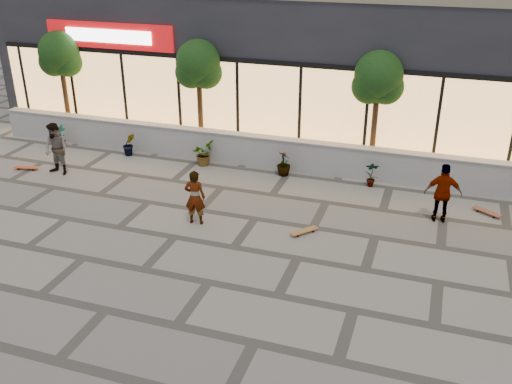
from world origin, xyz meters
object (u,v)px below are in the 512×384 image
(tree_west, at_px, (60,57))
(tree_mideast, at_px, (378,81))
(skater_right_near, at_px, (443,193))
(skateboard_center, at_px, (304,231))
(skateboard_left, at_px, (26,167))
(skater_left, at_px, (56,149))
(skater_center, at_px, (195,197))
(skateboard_right_near, at_px, (487,212))
(tree_midwest, at_px, (198,67))

(tree_west, height_order, tree_mideast, same)
(tree_west, relative_size, skater_right_near, 2.37)
(skateboard_center, bearing_deg, skateboard_left, 122.94)
(skater_left, bearing_deg, skater_center, -7.93)
(skater_left, bearing_deg, skateboard_right_near, 14.93)
(tree_midwest, bearing_deg, skater_center, -68.11)
(tree_mideast, bearing_deg, skateboard_center, -101.85)
(skateboard_left, bearing_deg, skater_right_near, -8.77)
(tree_mideast, distance_m, skateboard_center, 5.73)
(skater_center, xyz_separation_m, skateboard_right_near, (7.46, 3.04, -0.68))
(tree_mideast, relative_size, skateboard_right_near, 4.93)
(tree_mideast, xyz_separation_m, skateboard_right_near, (3.54, -2.13, -2.90))
(skater_center, bearing_deg, skateboard_right_near, -166.74)
(skater_center, distance_m, skateboard_center, 3.01)
(tree_mideast, distance_m, skateboard_left, 11.68)
(skateboard_center, xyz_separation_m, skateboard_right_near, (4.56, 2.70, 0.00))
(skateboard_left, relative_size, skateboard_right_near, 1.06)
(skater_left, distance_m, skateboard_center, 8.63)
(tree_midwest, distance_m, skateboard_left, 6.59)
(skateboard_right_near, bearing_deg, skater_left, -142.73)
(tree_mideast, height_order, skateboard_left, tree_mideast)
(skateboard_center, distance_m, skateboard_right_near, 5.29)
(skater_left, height_order, skateboard_center, skater_left)
(tree_west, distance_m, skateboard_right_near, 15.47)
(skater_left, bearing_deg, tree_mideast, 29.14)
(skateboard_center, relative_size, skateboard_left, 0.88)
(skater_left, distance_m, skater_right_near, 11.81)
(skateboard_left, bearing_deg, tree_midwest, 25.27)
(skater_left, xyz_separation_m, skater_right_near, (11.80, 0.49, -0.02))
(skater_right_near, bearing_deg, skater_left, -3.10)
(tree_midwest, xyz_separation_m, skater_center, (2.08, -5.17, -2.23))
(skateboard_right_near, bearing_deg, skateboard_center, -117.91)
(tree_midwest, relative_size, skater_left, 2.31)
(tree_west, height_order, skateboard_center, tree_west)
(skateboard_center, bearing_deg, tree_midwest, 86.54)
(skater_center, distance_m, skateboard_right_near, 8.09)
(tree_mideast, distance_m, skater_left, 10.33)
(tree_mideast, distance_m, skater_right_near, 4.33)
(tree_mideast, height_order, skater_left, tree_mideast)
(tree_mideast, xyz_separation_m, skateboard_left, (-10.76, -3.52, -2.90))
(skater_center, relative_size, skateboard_left, 1.80)
(tree_midwest, bearing_deg, skateboard_left, -143.54)
(tree_west, distance_m, tree_midwest, 5.50)
(tree_mideast, height_order, skateboard_right_near, tree_mideast)
(skater_left, relative_size, skateboard_center, 2.29)
(tree_midwest, height_order, tree_mideast, same)
(skateboard_center, bearing_deg, tree_mideast, 28.77)
(skateboard_right_near, bearing_deg, tree_midwest, -161.13)
(skater_left, bearing_deg, skateboard_left, -168.17)
(skateboard_left, bearing_deg, tree_mideast, 6.91)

